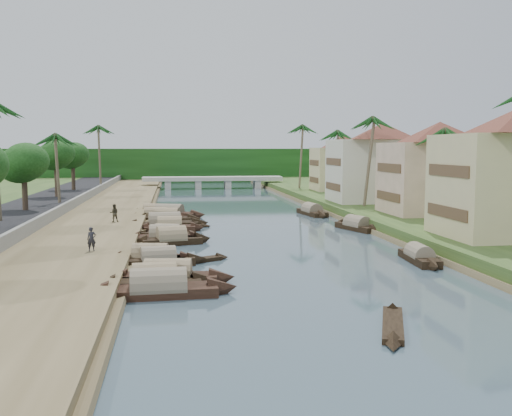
{
  "coord_description": "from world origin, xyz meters",
  "views": [
    {
      "loc": [
        -7.96,
        -43.19,
        8.12
      ],
      "look_at": [
        0.44,
        14.42,
        2.0
      ],
      "focal_mm": 40.0,
      "sensor_mm": 36.0,
      "label": 1
    }
  ],
  "objects": [
    {
      "name": "retaining_wall",
      "position": [
        -20.2,
        20.0,
        1.35
      ],
      "size": [
        0.4,
        180.0,
        1.1
      ],
      "primitive_type": "cube",
      "color": "slate",
      "rests_on": "left_bank"
    },
    {
      "name": "sampan_0",
      "position": [
        -8.84,
        -12.09,
        0.42
      ],
      "size": [
        9.03,
        2.25,
        2.34
      ],
      "rotation": [
        0.0,
        0.0,
        0.03
      ],
      "color": "black",
      "rests_on": "ground"
    },
    {
      "name": "building_mid",
      "position": [
        19.99,
        14.0,
        6.13
      ],
      "size": [
        14.11,
        14.11,
        9.7
      ],
      "color": "beige",
      "rests_on": "right_bank"
    },
    {
      "name": "sampan_3",
      "position": [
        -9.06,
        -3.75,
        0.41
      ],
      "size": [
        7.08,
        2.46,
        1.92
      ],
      "rotation": [
        0.0,
        0.0,
        0.15
      ],
      "color": "black",
      "rests_on": "ground"
    },
    {
      "name": "palm_7",
      "position": [
        14.0,
        54.1,
        11.66
      ],
      "size": [
        3.2,
        3.2,
        12.27
      ],
      "color": "brown",
      "rests_on": "ground"
    },
    {
      "name": "bridge",
      "position": [
        0.0,
        72.0,
        1.72
      ],
      "size": [
        28.0,
        4.0,
        2.4
      ],
      "color": "#AAA99F",
      "rests_on": "ground"
    },
    {
      "name": "sampan_13",
      "position": [
        -10.29,
        26.66,
        0.41
      ],
      "size": [
        7.27,
        3.43,
        1.99
      ],
      "rotation": [
        0.0,
        0.0,
        -0.28
      ],
      "color": "black",
      "rests_on": "ground"
    },
    {
      "name": "sampan_12",
      "position": [
        -8.44,
        25.11,
        0.41
      ],
      "size": [
        9.16,
        5.07,
        2.19
      ],
      "rotation": [
        0.0,
        0.0,
        -0.39
      ],
      "color": "black",
      "rests_on": "ground"
    },
    {
      "name": "canoe_2",
      "position": [
        -6.84,
        15.4,
        0.1
      ],
      "size": [
        5.43,
        1.02,
        0.79
      ],
      "rotation": [
        0.0,
        0.0,
        -0.04
      ],
      "color": "black",
      "rests_on": "ground"
    },
    {
      "name": "road",
      "position": [
        -24.5,
        20.0,
        0.7
      ],
      "size": [
        8.0,
        180.0,
        1.4
      ],
      "primitive_type": "cube",
      "color": "black",
      "rests_on": "ground"
    },
    {
      "name": "ground",
      "position": [
        0.0,
        0.0,
        0.0
      ],
      "size": [
        220.0,
        220.0,
        0.0
      ],
      "primitive_type": "plane",
      "color": "#3C505B",
      "rests_on": "ground"
    },
    {
      "name": "sampan_8",
      "position": [
        -8.36,
        12.76,
        0.41
      ],
      "size": [
        6.91,
        1.91,
        2.15
      ],
      "rotation": [
        0.0,
        0.0,
        0.0
      ],
      "color": "black",
      "rests_on": "ground"
    },
    {
      "name": "sampan_16",
      "position": [
        8.81,
        24.31,
        0.41
      ],
      "size": [
        2.78,
        8.8,
        2.13
      ],
      "rotation": [
        0.0,
        0.0,
        1.71
      ],
      "color": "black",
      "rests_on": "ground"
    },
    {
      "name": "tree_3",
      "position": [
        -24.0,
        21.76,
        6.42
      ],
      "size": [
        4.81,
        4.81,
        7.08
      ],
      "color": "#473628",
      "rests_on": "ground"
    },
    {
      "name": "sampan_6",
      "position": [
        -8.76,
        6.44,
        0.42
      ],
      "size": [
        7.58,
        2.27,
        2.24
      ],
      "rotation": [
        0.0,
        0.0,
        -0.07
      ],
      "color": "black",
      "rests_on": "ground"
    },
    {
      "name": "sampan_11",
      "position": [
        -8.75,
        20.21,
        0.42
      ],
      "size": [
        8.28,
        3.48,
        2.31
      ],
      "rotation": [
        0.0,
        0.0,
        -0.22
      ],
      "color": "black",
      "rests_on": "ground"
    },
    {
      "name": "person_far",
      "position": [
        -13.83,
        14.59,
        1.69
      ],
      "size": [
        0.97,
        0.81,
        1.78
      ],
      "primitive_type": "imported",
      "rotation": [
        0.0,
        0.0,
        3.31
      ],
      "color": "#353225",
      "rests_on": "left_bank"
    },
    {
      "name": "right_bank",
      "position": [
        19.0,
        20.0,
        0.6
      ],
      "size": [
        16.0,
        180.0,
        1.2
      ],
      "primitive_type": "cube",
      "color": "#2E451B",
      "rests_on": "ground"
    },
    {
      "name": "sampan_7",
      "position": [
        -8.47,
        8.36,
        0.4
      ],
      "size": [
        6.79,
        3.21,
        1.84
      ],
      "rotation": [
        0.0,
        0.0,
        -0.29
      ],
      "color": "black",
      "rests_on": "ground"
    },
    {
      "name": "palm_2",
      "position": [
        15.0,
        22.44,
        11.37
      ],
      "size": [
        3.2,
        3.2,
        11.96
      ],
      "color": "brown",
      "rests_on": "ground"
    },
    {
      "name": "sampan_2",
      "position": [
        -8.35,
        -9.06,
        0.42
      ],
      "size": [
        8.39,
        2.51,
        2.18
      ],
      "rotation": [
        0.0,
        0.0,
        -0.1
      ],
      "color": "black",
      "rests_on": "ground"
    },
    {
      "name": "building_distant",
      "position": [
        19.99,
        48.0,
        5.88
      ],
      "size": [
        12.62,
        12.62,
        9.2
      ],
      "color": "tan",
      "rests_on": "right_bank"
    },
    {
      "name": "tree_6",
      "position": [
        24.0,
        28.81,
        6.84
      ],
      "size": [
        4.6,
        4.6,
        7.64
      ],
      "color": "#473628",
      "rests_on": "ground"
    },
    {
      "name": "tree_4",
      "position": [
        -24.0,
        39.19,
        7.1
      ],
      "size": [
        4.66,
        4.66,
        7.72
      ],
      "color": "#473628",
      "rests_on": "ground"
    },
    {
      "name": "sampan_14",
      "position": [
        9.38,
        -5.18,
        0.4
      ],
      "size": [
        1.84,
        7.26,
        1.8
      ],
      "rotation": [
        0.0,
        0.0,
        1.5
      ],
      "color": "black",
      "rests_on": "ground"
    },
    {
      "name": "sampan_15",
      "position": [
        10.18,
        11.06,
        0.41
      ],
      "size": [
        3.85,
        7.81,
        2.08
      ],
      "rotation": [
        0.0,
        0.0,
        1.88
      ],
      "color": "black",
      "rests_on": "ground"
    },
    {
      "name": "canoe_0",
      "position": [
        1.84,
        -19.15,
        0.1
      ],
      "size": [
        3.39,
        6.81,
        0.92
      ],
      "rotation": [
        0.0,
        0.0,
        1.2
      ],
      "color": "black",
      "rests_on": "ground"
    },
    {
      "name": "palm_6",
      "position": [
        -22.0,
        29.92,
        9.48
      ],
      "size": [
        3.2,
        3.2,
        9.81
      ],
      "color": "brown",
      "rests_on": "ground"
    },
    {
      "name": "palm_3",
      "position": [
        16.0,
        39.69,
        10.33
      ],
      "size": [
        3.2,
        3.2,
        10.9
      ],
      "color": "brown",
      "rests_on": "ground"
    },
    {
      "name": "treeline",
      "position": [
        0.0,
        100.0,
        4.0
      ],
      "size": [
        120.0,
        14.0,
        8.0
      ],
      "color": "#12340E",
      "rests_on": "ground"
    },
    {
      "name": "palm_8",
      "position": [
        -20.5,
        58.92,
        11.55
      ],
      "size": [
        3.2,
        3.2,
        11.96
      ],
      "color": "brown",
      "rests_on": "ground"
    },
    {
      "name": "sampan_10",
      "position": [
        -10.03,
        22.2,
        0.41
      ],
      "size": [
        7.26,
        1.9,
        2.02
      ],
      "rotation": [
        0.0,
        0.0,
        -0.04
      ],
      "color": "black",
      "rests_on": "ground"
    },
    {
      "name": "tree_5",
      "position": [
        -24.0,
        52.6,
        6.82
      ],
      "size": [
        4.66,
        4.66,
        7.43
      ],
      "color": "#473628",
      "rests_on": "ground"
    },
    {
      "name": "palm_1",
      "position": [
        16.0,
        5.53,
        9.47
      ],
      "size": [
        3.2,
        3.2,
        10.0
      ],
      "color": "brown",
      "rests_on": "ground"
    },
    {
      "name": "sampan_4",
      "position": [
        -9.63,
        -2.89,
        0.41
      ],
      "size": [
        7.32,
        2.65,
        2.06
      ],
      "rotation": [
        0.0,
        0.0,
        -0.16
      ],
      "color": "black",
      "rests_on": "ground"
    },
    {
      "name": "canoe_1",
      "position": [
        -6.42,
        -2.92,
        0.1
      ],
      "size": [
        5.22,
        3.21,
        0.87
      ],
      "rotation": [
        0.0,
        0.0,
        0.47
      ],
      "color": "black",
      "rests_on": "ground"
    },
    {
      "name": "sampan_9",
      "position": [
        -8.89,
        15.68,
        0.42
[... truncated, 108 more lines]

